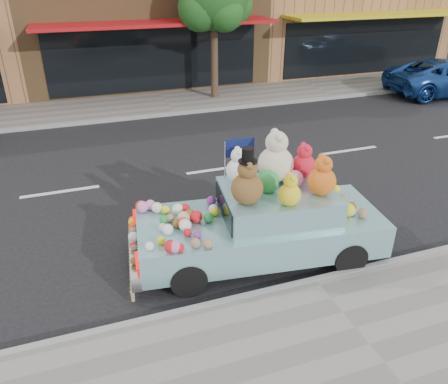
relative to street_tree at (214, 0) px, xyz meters
name	(u,v)px	position (x,y,z in m)	size (l,w,h in m)	color
ground	(219,169)	(-2.03, -6.55, -3.69)	(120.00, 120.00, 0.00)	black
near_sidewalk	(369,347)	(-2.03, -13.05, -3.63)	(60.00, 3.00, 0.12)	gray
far_sidewalk	(166,103)	(-2.03, -0.05, -3.63)	(60.00, 3.00, 0.12)	gray
near_kerb	(315,282)	(-2.03, -11.55, -3.63)	(60.00, 0.12, 0.13)	gray
far_kerb	(175,113)	(-2.03, -1.55, -3.63)	(60.00, 0.12, 0.13)	gray
street_tree	(214,0)	(0.00, 0.00, 0.00)	(3.00, 2.70, 5.22)	#38281C
car_blue	(448,77)	(9.33, -2.43, -2.99)	(2.34, 5.08, 1.41)	#1A4393
art_car	(262,218)	(-2.56, -10.48, -2.88)	(4.66, 2.28, 2.31)	black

